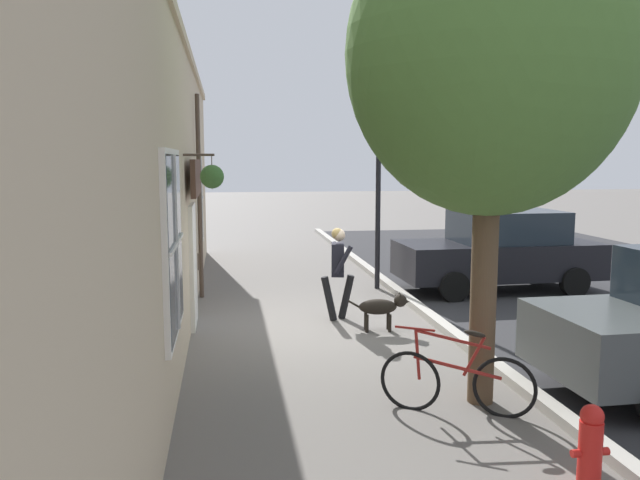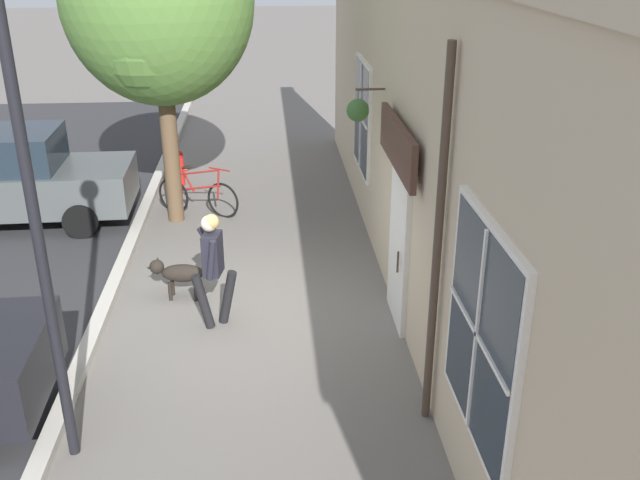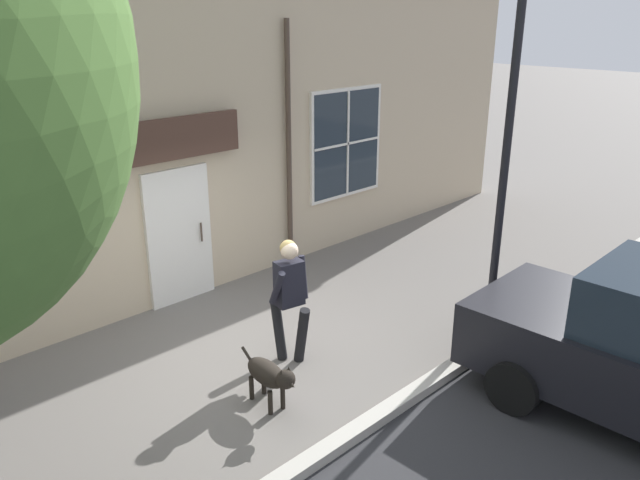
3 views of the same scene
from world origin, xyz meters
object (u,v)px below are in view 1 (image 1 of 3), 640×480
street_tree_by_curb (491,66)px  fire_hydrant (590,446)px  pedestrian_walking (338,265)px  parked_car_mid_block (500,251)px  dog_on_leash (382,307)px  street_lamp (379,139)px  leaning_bicycle (456,380)px

street_tree_by_curb → fire_hydrant: street_tree_by_curb is taller
pedestrian_walking → parked_car_mid_block: bearing=26.3°
dog_on_leash → parked_car_mid_block: 4.38m
pedestrian_walking → street_tree_by_curb: 5.00m
street_tree_by_curb → parked_car_mid_block: street_tree_by_curb is taller
street_lamp → fire_hydrant: 9.08m
pedestrian_walking → fire_hydrant: bearing=-79.6°
street_lamp → street_tree_by_curb: bearing=-93.0°
pedestrian_walking → parked_car_mid_block: 4.39m
pedestrian_walking → parked_car_mid_block: (3.94, 1.95, -0.11)m
pedestrian_walking → street_lamp: (1.35, 2.56, 2.29)m
pedestrian_walking → street_lamp: size_ratio=0.33×
parked_car_mid_block → dog_on_leash: bearing=-140.1°
dog_on_leash → street_lamp: size_ratio=0.21×
street_tree_by_curb → leaning_bicycle: 3.55m
parked_car_mid_block → fire_hydrant: parked_car_mid_block is taller
street_lamp → parked_car_mid_block: bearing=-13.2°
pedestrian_walking → street_lamp: bearing=62.1°
leaning_bicycle → street_lamp: size_ratio=0.32×
pedestrian_walking → leaning_bicycle: size_ratio=1.04×
pedestrian_walking → leaning_bicycle: bearing=-82.3°
dog_on_leash → street_tree_by_curb: (0.42, -3.11, 3.47)m
parked_car_mid_block → street_lamp: (-2.58, 0.61, 2.40)m
street_tree_by_curb → fire_hydrant: (0.10, -2.10, -3.49)m
parked_car_mid_block → street_lamp: bearing=166.8°
parked_car_mid_block → fire_hydrant: 8.50m
leaning_bicycle → street_lamp: bearing=83.5°
street_tree_by_curb → parked_car_mid_block: size_ratio=1.33×
dog_on_leash → fire_hydrant: fire_hydrant is taller
pedestrian_walking → dog_on_leash: pedestrian_walking is taller
street_tree_by_curb → dog_on_leash: bearing=97.6°
leaning_bicycle → fire_hydrant: bearing=-73.2°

